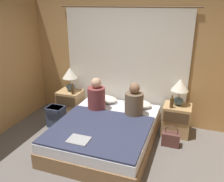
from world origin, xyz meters
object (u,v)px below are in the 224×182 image
nightstand_right (176,120)px  handbag_on_floor (171,139)px  nightstand_left (71,104)px  backpack_on_floor (56,115)px  lamp_right (180,88)px  bed (106,133)px  lamp_left (70,76)px  pillow_right (137,104)px  beer_bottle_on_left_stand (73,90)px  person_left_in_bed (96,97)px  beer_bottle_on_right_stand (172,103)px  laptop_on_bed (79,140)px  pillow_left (104,99)px  person_right_in_bed (134,102)px

nightstand_right → handbag_on_floor: nightstand_right is taller
nightstand_left → handbag_on_floor: size_ratio=1.46×
backpack_on_floor → lamp_right: bearing=13.9°
bed → lamp_left: bearing=144.0°
nightstand_left → pillow_right: bearing=1.6°
handbag_on_floor → backpack_on_floor: bearing=-178.1°
backpack_on_floor → beer_bottle_on_left_stand: bearing=63.7°
nightstand_left → person_left_in_bed: (0.74, -0.32, 0.38)m
person_left_in_bed → nightstand_right: bearing=12.7°
pillow_right → handbag_on_floor: 0.92m
nightstand_left → beer_bottle_on_left_stand: bearing=-41.5°
lamp_left → beer_bottle_on_left_stand: (0.14, -0.17, -0.23)m
handbag_on_floor → nightstand_right: bearing=85.3°
bed → beer_bottle_on_right_stand: beer_bottle_on_right_stand is taller
backpack_on_floor → nightstand_right: bearing=12.7°
nightstand_right → laptop_on_bed: (-1.24, -1.45, 0.17)m
nightstand_left → pillow_left: nightstand_left is taller
pillow_left → handbag_on_floor: pillow_left is taller
laptop_on_bed → backpack_on_floor: laptop_on_bed is taller
bed → person_left_in_bed: bearing=129.8°
lamp_left → nightstand_left: bearing=-90.0°
pillow_right → laptop_on_bed: size_ratio=1.76×
pillow_right → person_right_in_bed: bearing=-86.4°
laptop_on_bed → lamp_left: bearing=122.2°
lamp_right → person_left_in_bed: size_ratio=0.80×
beer_bottle_on_left_stand → nightstand_left: bearing=138.5°
nightstand_right → laptop_on_bed: nightstand_right is taller
bed → nightstand_right: size_ratio=3.54×
person_left_in_bed → handbag_on_floor: size_ratio=1.59×
nightstand_right → beer_bottle_on_right_stand: beer_bottle_on_right_stand is taller
pillow_left → handbag_on_floor: size_ratio=1.41×
lamp_right → beer_bottle_on_left_stand: size_ratio=2.12×
person_right_in_bed → beer_bottle_on_right_stand: person_right_in_bed is taller
person_right_in_bed → beer_bottle_on_left_stand: size_ratio=2.58×
nightstand_left → laptop_on_bed: size_ratio=1.82×
lamp_right → person_left_in_bed: lamp_right is taller
lamp_left → pillow_left: bearing=-0.6°
laptop_on_bed → handbag_on_floor: laptop_on_bed is taller
beer_bottle_on_right_stand → handbag_on_floor: (0.06, -0.31, -0.53)m
pillow_left → beer_bottle_on_right_stand: 1.36m
nightstand_left → person_right_in_bed: bearing=-12.5°
person_left_in_bed → beer_bottle_on_left_stand: person_left_in_bed is taller
beer_bottle_on_left_stand → person_left_in_bed: bearing=-18.4°
nightstand_left → person_left_in_bed: bearing=-23.6°
person_right_in_bed → laptop_on_bed: (-0.52, -1.12, -0.21)m
bed → beer_bottle_on_right_stand: bearing=32.0°
nightstand_right → person_left_in_bed: size_ratio=0.92×
lamp_right → pillow_left: (-1.44, -0.01, -0.41)m
person_left_in_bed → laptop_on_bed: person_left_in_bed is taller
person_right_in_bed → backpack_on_floor: (-1.51, -0.18, -0.43)m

